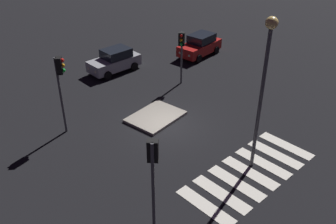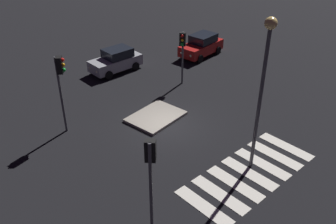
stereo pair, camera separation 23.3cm
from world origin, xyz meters
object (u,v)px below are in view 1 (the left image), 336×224
(traffic_light_south, at_px, (153,163))
(car_red, at_px, (200,45))
(traffic_light_west, at_px, (60,77))
(car_silver, at_px, (115,61))
(traffic_light_north, at_px, (182,45))
(street_lamp, at_px, (265,72))
(traffic_island, at_px, (156,117))

(traffic_light_south, bearing_deg, car_red, -5.55)
(traffic_light_west, xyz_separation_m, traffic_light_south, (-1.04, -8.96, -0.33))
(car_silver, relative_size, traffic_light_north, 1.06)
(car_red, relative_size, traffic_light_west, 0.94)
(traffic_light_west, xyz_separation_m, street_lamp, (5.29, -9.52, 1.79))
(car_red, xyz_separation_m, street_lamp, (-9.50, -12.39, 4.46))
(traffic_light_north, height_order, street_lamp, street_lamp)
(car_red, relative_size, car_silver, 1.05)
(traffic_island, bearing_deg, traffic_light_north, 27.08)
(traffic_light_north, bearing_deg, street_lamp, 28.67)
(traffic_light_south, relative_size, street_lamp, 0.54)
(car_red, distance_m, traffic_light_south, 19.91)
(traffic_island, bearing_deg, car_silver, 72.02)
(car_red, relative_size, traffic_light_north, 1.11)
(car_silver, relative_size, street_lamp, 0.54)
(traffic_light_west, height_order, traffic_light_south, traffic_light_west)
(traffic_light_south, bearing_deg, street_lamp, -47.33)
(traffic_light_west, distance_m, traffic_light_north, 9.52)
(car_silver, xyz_separation_m, traffic_light_north, (2.19, -5.29, 2.14))
(traffic_light_west, height_order, street_lamp, street_lamp)
(street_lamp, bearing_deg, traffic_light_west, 119.08)
(street_lamp, bearing_deg, car_red, 52.50)
(traffic_light_west, bearing_deg, traffic_light_north, 37.49)
(car_silver, height_order, traffic_light_west, traffic_light_west)
(traffic_island, distance_m, street_lamp, 8.84)
(car_silver, xyz_separation_m, traffic_light_south, (-8.36, -14.18, 2.37))
(car_silver, distance_m, traffic_light_north, 6.11)
(car_red, height_order, traffic_light_west, traffic_light_west)
(street_lamp, bearing_deg, car_silver, 82.19)
(traffic_light_south, bearing_deg, traffic_light_west, 41.06)
(car_silver, relative_size, traffic_light_west, 0.89)
(traffic_light_north, xyz_separation_m, street_lamp, (-4.21, -9.45, 2.35))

